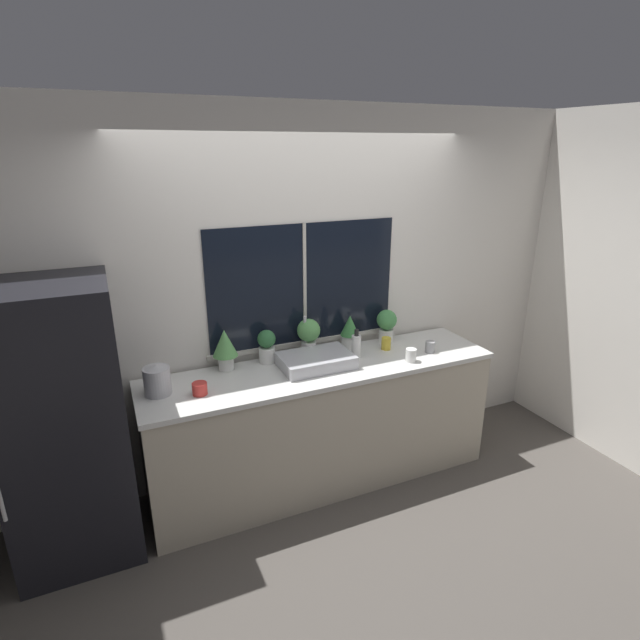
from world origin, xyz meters
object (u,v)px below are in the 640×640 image
object	(u,v)px
sink	(316,360)
potted_plant_center	(309,334)
potted_plant_left	(267,345)
mug_red	(200,389)
kettle	(157,380)
refrigerator	(64,426)
potted_plant_far_right	(387,324)
mug_white	(411,355)
soap_bottle	(356,346)
mug_grey	(430,347)
mug_yellow	(386,343)
potted_plant_far_left	(225,346)
potted_plant_right	(350,331)

from	to	relation	value
sink	potted_plant_center	world-z (taller)	sink
potted_plant_left	mug_red	bearing A→B (deg)	-150.94
sink	kettle	size ratio (longest dim) A/B	2.55
potted_plant_center	mug_red	size ratio (longest dim) A/B	2.99
potted_plant_left	refrigerator	bearing A→B (deg)	-170.21
potted_plant_left	mug_red	world-z (taller)	potted_plant_left
potted_plant_far_right	mug_white	distance (m)	0.42
soap_bottle	mug_grey	world-z (taller)	soap_bottle
potted_plant_center	kettle	world-z (taller)	potted_plant_center
mug_yellow	kettle	xyz separation A→B (m)	(-1.68, -0.05, 0.05)
refrigerator	potted_plant_far_right	bearing A→B (deg)	5.64
mug_red	kettle	xyz separation A→B (m)	(-0.24, 0.11, 0.06)
potted_plant_left	potted_plant_far_right	distance (m)	0.99
potted_plant_far_left	mug_yellow	world-z (taller)	potted_plant_far_left
sink	potted_plant_center	size ratio (longest dim) A/B	1.80
potted_plant_center	potted_plant_far_right	distance (m)	0.67
potted_plant_right	potted_plant_far_right	xyz separation A→B (m)	(0.33, 0.00, 0.01)
potted_plant_far_left	potted_plant_right	bearing A→B (deg)	0.00
mug_white	mug_grey	bearing A→B (deg)	20.56
sink	soap_bottle	bearing A→B (deg)	4.08
potted_plant_left	mug_white	bearing A→B (deg)	-23.30
mug_white	potted_plant_far_left	bearing A→B (deg)	161.86
mug_grey	kettle	bearing A→B (deg)	176.04
potted_plant_center	mug_grey	world-z (taller)	potted_plant_center
sink	kettle	distance (m)	1.07
potted_plant_right	refrigerator	bearing A→B (deg)	-173.45
potted_plant_center	mug_yellow	xyz separation A→B (m)	(0.58, -0.14, -0.12)
potted_plant_right	mug_yellow	bearing A→B (deg)	-29.59
potted_plant_left	potted_plant_far_left	bearing A→B (deg)	180.00
mug_grey	kettle	size ratio (longest dim) A/B	0.44
kettle	mug_red	bearing A→B (deg)	-25.26
sink	mug_grey	size ratio (longest dim) A/B	5.83
potted_plant_center	mug_yellow	distance (m)	0.61
sink	mug_white	distance (m)	0.69
sink	refrigerator	bearing A→B (deg)	-179.28
mug_red	potted_plant_left	bearing A→B (deg)	29.06
kettle	potted_plant_far_right	bearing A→B (deg)	6.09
potted_plant_far_left	mug_white	world-z (taller)	potted_plant_far_left
refrigerator	potted_plant_center	size ratio (longest dim) A/B	6.14
potted_plant_center	mug_yellow	bearing A→B (deg)	-13.31
sink	mug_grey	bearing A→B (deg)	-7.45
potted_plant_center	kettle	bearing A→B (deg)	-170.30
refrigerator	kettle	size ratio (longest dim) A/B	8.70
potted_plant_far_right	mug_white	bearing A→B (deg)	-95.46
refrigerator	potted_plant_right	distance (m)	2.01
potted_plant_right	kettle	bearing A→B (deg)	-172.55
potted_plant_right	mug_grey	xyz separation A→B (m)	(0.51, -0.32, -0.10)
mug_yellow	potted_plant_left	bearing A→B (deg)	171.36
potted_plant_center	potted_plant_right	xyz separation A→B (m)	(0.34, 0.00, -0.03)
potted_plant_right	mug_red	xyz separation A→B (m)	(-1.20, -0.30, -0.10)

